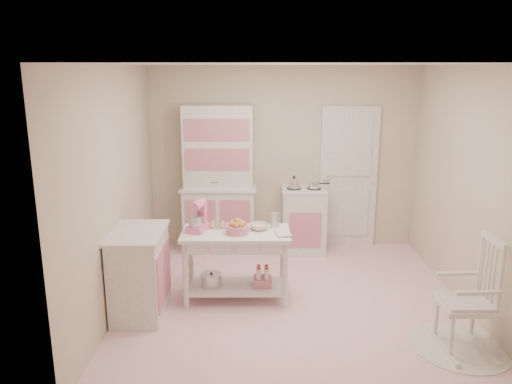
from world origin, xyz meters
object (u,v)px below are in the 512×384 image
at_px(rocking_chair, 466,294).
at_px(stand_mixer, 197,217).
at_px(base_cabinet, 140,273).
at_px(work_table, 236,265).
at_px(stove, 303,220).
at_px(bread_basket, 237,229).
at_px(hutch, 218,179).

height_order(rocking_chair, stand_mixer, stand_mixer).
distance_m(base_cabinet, rocking_chair, 3.24).
bearing_deg(rocking_chair, work_table, 151.50).
xyz_separation_m(stove, stand_mixer, (-1.33, -1.51, 0.51)).
bearing_deg(stove, rocking_chair, -64.16).
distance_m(stove, base_cabinet, 2.67).
distance_m(base_cabinet, bread_basket, 1.13).
xyz_separation_m(hutch, stand_mixer, (-0.13, -1.56, -0.07)).
distance_m(stand_mixer, bread_basket, 0.46).
xyz_separation_m(base_cabinet, bread_basket, (1.03, 0.29, 0.39)).
bearing_deg(work_table, rocking_chair, -25.92).
bearing_deg(bread_basket, rocking_chair, -25.04).
bearing_deg(stand_mixer, base_cabinet, -129.24).
bearing_deg(stand_mixer, bread_basket, 10.48).
xyz_separation_m(base_cabinet, stand_mixer, (0.59, 0.36, 0.51)).
bearing_deg(base_cabinet, stove, 44.29).
distance_m(hutch, bread_basket, 1.67).
relative_size(rocking_chair, work_table, 0.92).
distance_m(hutch, work_table, 1.73).
relative_size(base_cabinet, stand_mixer, 2.71).
relative_size(hutch, rocking_chair, 1.89).
height_order(stove, rocking_chair, rocking_chair).
height_order(rocking_chair, bread_basket, rocking_chair).
relative_size(stove, stand_mixer, 2.71).
bearing_deg(stand_mixer, work_table, 16.79).
xyz_separation_m(stove, bread_basket, (-0.89, -1.58, 0.39)).
distance_m(base_cabinet, work_table, 1.06).
relative_size(stove, bread_basket, 3.68).
relative_size(hutch, stove, 2.26).
bearing_deg(stove, stand_mixer, -131.29).
xyz_separation_m(rocking_chair, stand_mixer, (-2.57, 1.07, 0.42)).
height_order(hutch, bread_basket, hutch).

